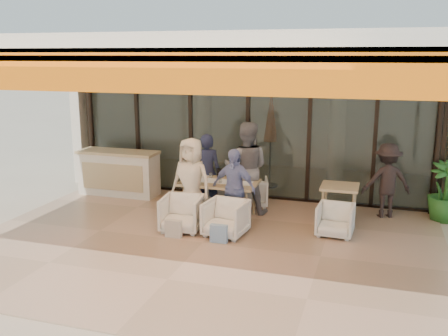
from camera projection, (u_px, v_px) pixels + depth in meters
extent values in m
plane|color=#C6B293|center=(203.00, 244.00, 8.56)|extent=(70.00, 70.00, 0.00)
cube|color=tan|center=(203.00, 244.00, 8.56)|extent=(8.00, 6.00, 0.01)
cube|color=silver|center=(201.00, 46.00, 7.83)|extent=(8.00, 6.00, 0.20)
cube|color=orange|center=(104.00, 70.00, 5.15)|extent=(8.00, 0.12, 0.45)
cube|color=#E74913|center=(135.00, 58.00, 5.77)|extent=(8.00, 1.50, 0.06)
cylinder|color=black|center=(91.00, 121.00, 12.01)|extent=(0.12, 0.12, 3.20)
cylinder|color=black|center=(438.00, 137.00, 9.76)|extent=(0.12, 0.12, 3.20)
cube|color=#9EADA3|center=(248.00, 128.00, 11.00)|extent=(8.00, 0.03, 3.20)
cube|color=black|center=(247.00, 196.00, 11.35)|extent=(8.00, 0.10, 0.08)
cube|color=black|center=(249.00, 55.00, 10.65)|extent=(8.00, 0.10, 0.08)
cube|color=black|center=(89.00, 121.00, 12.16)|extent=(0.08, 0.10, 3.20)
cube|color=black|center=(138.00, 123.00, 11.78)|extent=(0.08, 0.10, 3.20)
cube|color=black|center=(191.00, 125.00, 11.39)|extent=(0.08, 0.10, 3.20)
cube|color=black|center=(248.00, 128.00, 11.00)|extent=(0.08, 0.10, 3.20)
cube|color=black|center=(309.00, 130.00, 10.61)|extent=(0.08, 0.10, 3.20)
cube|color=black|center=(375.00, 133.00, 10.21)|extent=(0.08, 0.10, 3.20)
cube|color=black|center=(444.00, 136.00, 9.84)|extent=(0.08, 0.10, 3.20)
cube|color=silver|center=(279.00, 107.00, 14.23)|extent=(9.00, 0.25, 3.40)
cube|color=silver|center=(111.00, 109.00, 13.88)|extent=(0.25, 3.50, 3.40)
cube|color=silver|center=(267.00, 45.00, 12.22)|extent=(9.00, 3.50, 0.25)
cube|color=tan|center=(264.00, 179.00, 12.98)|extent=(8.00, 3.50, 0.02)
cylinder|color=silver|center=(204.00, 120.00, 12.97)|extent=(0.40, 0.40, 3.00)
cylinder|color=silver|center=(337.00, 126.00, 11.99)|extent=(0.40, 0.40, 3.00)
cylinder|color=black|center=(213.00, 62.00, 12.15)|extent=(0.03, 0.03, 0.70)
cube|color=black|center=(214.00, 80.00, 12.25)|extent=(0.30, 0.30, 0.40)
sphere|color=#FFBF72|center=(214.00, 80.00, 12.25)|extent=(0.18, 0.18, 0.18)
cylinder|color=black|center=(362.00, 62.00, 11.13)|extent=(0.03, 0.03, 0.70)
cube|color=black|center=(361.00, 83.00, 11.23)|extent=(0.30, 0.30, 0.40)
sphere|color=#FFBF72|center=(361.00, 83.00, 11.23)|extent=(0.18, 0.18, 0.18)
cylinder|color=black|center=(270.00, 185.00, 12.19)|extent=(0.40, 0.40, 0.05)
cylinder|color=black|center=(270.00, 145.00, 11.96)|extent=(0.04, 0.04, 2.10)
cone|color=#FD4916|center=(271.00, 118.00, 11.82)|extent=(0.32, 0.32, 1.10)
cube|color=silver|center=(119.00, 174.00, 11.42)|extent=(1.80, 0.60, 1.00)
cube|color=tan|center=(118.00, 152.00, 11.31)|extent=(1.85, 0.65, 0.06)
cube|color=tan|center=(112.00, 177.00, 11.13)|extent=(1.50, 0.02, 0.60)
cube|color=tan|center=(220.00, 183.00, 9.79)|extent=(1.50, 0.90, 0.05)
cube|color=white|center=(220.00, 181.00, 9.79)|extent=(1.30, 0.35, 0.01)
cylinder|color=tan|center=(184.00, 202.00, 9.76)|extent=(0.06, 0.06, 0.70)
cylinder|color=tan|center=(246.00, 208.00, 9.40)|extent=(0.06, 0.06, 0.70)
cylinder|color=tan|center=(196.00, 194.00, 10.35)|extent=(0.06, 0.06, 0.70)
cylinder|color=tan|center=(254.00, 199.00, 9.99)|extent=(0.06, 0.06, 0.70)
cylinder|color=white|center=(195.00, 178.00, 9.77)|extent=(0.06, 0.06, 0.11)
cylinder|color=white|center=(211.00, 175.00, 10.03)|extent=(0.06, 0.06, 0.11)
cylinder|color=white|center=(220.00, 180.00, 9.67)|extent=(0.06, 0.06, 0.11)
cylinder|color=white|center=(237.00, 177.00, 9.86)|extent=(0.06, 0.06, 0.11)
cylinder|color=#9B4B16|center=(196.00, 173.00, 10.07)|extent=(0.07, 0.07, 0.16)
cylinder|color=black|center=(219.00, 174.00, 10.06)|extent=(0.09, 0.09, 0.17)
cylinder|color=black|center=(219.00, 169.00, 10.04)|extent=(0.10, 0.10, 0.01)
cylinder|color=white|center=(193.00, 183.00, 9.64)|extent=(0.22, 0.22, 0.01)
cylinder|color=white|center=(237.00, 186.00, 9.38)|extent=(0.22, 0.22, 0.01)
cylinder|color=white|center=(203.00, 175.00, 10.22)|extent=(0.22, 0.22, 0.01)
cylinder|color=white|center=(246.00, 179.00, 9.95)|extent=(0.22, 0.22, 0.01)
imported|color=white|center=(215.00, 188.00, 10.89)|extent=(0.74, 0.71, 0.65)
imported|color=white|center=(252.00, 191.00, 10.64)|extent=(0.80, 0.77, 0.68)
imported|color=white|center=(182.00, 212.00, 9.11)|extent=(0.78, 0.74, 0.73)
imported|color=white|center=(226.00, 217.00, 8.87)|extent=(0.77, 0.73, 0.72)
imported|color=#1A213A|center=(207.00, 172.00, 10.32)|extent=(0.64, 0.47, 1.61)
imported|color=slate|center=(246.00, 168.00, 10.04)|extent=(1.00, 0.83, 1.88)
imported|color=beige|center=(191.00, 181.00, 9.47)|extent=(0.88, 0.64, 1.66)
imported|color=#697DB0|center=(234.00, 188.00, 9.25)|extent=(0.94, 0.55, 1.50)
cube|color=silver|center=(173.00, 229.00, 8.78)|extent=(0.30, 0.10, 0.34)
cube|color=#99BFD8|center=(219.00, 234.00, 8.54)|extent=(0.30, 0.10, 0.34)
cube|color=tan|center=(340.00, 187.00, 9.48)|extent=(0.70, 0.70, 0.05)
cylinder|color=tan|center=(322.00, 208.00, 9.38)|extent=(0.05, 0.05, 0.70)
cylinder|color=tan|center=(353.00, 211.00, 9.22)|extent=(0.05, 0.05, 0.70)
cylinder|color=tan|center=(326.00, 200.00, 9.90)|extent=(0.05, 0.05, 0.70)
cylinder|color=tan|center=(355.00, 203.00, 9.74)|extent=(0.05, 0.05, 0.70)
imported|color=white|center=(335.00, 219.00, 8.87)|extent=(0.66, 0.62, 0.65)
imported|color=black|center=(387.00, 181.00, 9.80)|extent=(1.09, 0.83, 1.50)
imported|color=#1E5919|center=(445.00, 192.00, 9.64)|extent=(0.89, 0.89, 1.17)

